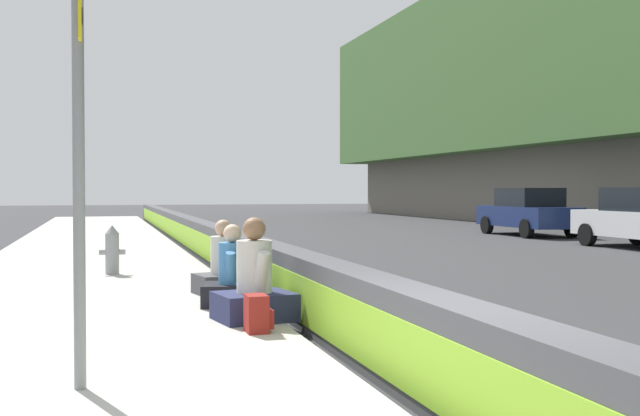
{
  "coord_description": "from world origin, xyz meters",
  "views": [
    {
      "loc": [
        -4.99,
        2.45,
        1.65
      ],
      "look_at": [
        8.23,
        -1.31,
        1.32
      ],
      "focal_mm": 43.44,
      "sensor_mm": 36.0,
      "label": 1
    }
  ],
  "objects_px": {
    "seated_person_foreground": "(254,288)",
    "seated_person_middle": "(233,280)",
    "route_sign_post": "(79,116)",
    "backpack": "(257,314)",
    "parked_car_fourth": "(528,212)",
    "seated_person_rear": "(223,271)",
    "fire_hydrant": "(112,249)"
  },
  "relations": [
    {
      "from": "seated_person_foreground",
      "to": "parked_car_fourth",
      "type": "bearing_deg",
      "value": -39.5
    },
    {
      "from": "route_sign_post",
      "to": "fire_hydrant",
      "type": "bearing_deg",
      "value": -2.42
    },
    {
      "from": "parked_car_fourth",
      "to": "route_sign_post",
      "type": "bearing_deg",
      "value": 141.15
    },
    {
      "from": "route_sign_post",
      "to": "seated_person_foreground",
      "type": "xyz_separation_m",
      "value": [
        2.68,
        -1.86,
        -1.7
      ]
    },
    {
      "from": "parked_car_fourth",
      "to": "backpack",
      "type": "bearing_deg",
      "value": 141.56
    },
    {
      "from": "fire_hydrant",
      "to": "route_sign_post",
      "type": "bearing_deg",
      "value": 177.58
    },
    {
      "from": "fire_hydrant",
      "to": "seated_person_middle",
      "type": "xyz_separation_m",
      "value": [
        -4.29,
        -1.46,
        -0.12
      ]
    },
    {
      "from": "seated_person_middle",
      "to": "route_sign_post",
      "type": "bearing_deg",
      "value": 155.03
    },
    {
      "from": "route_sign_post",
      "to": "fire_hydrant",
      "type": "height_order",
      "value": "route_sign_post"
    },
    {
      "from": "backpack",
      "to": "route_sign_post",
      "type": "bearing_deg",
      "value": 137.79
    },
    {
      "from": "seated_person_rear",
      "to": "parked_car_fourth",
      "type": "distance_m",
      "value": 18.73
    },
    {
      "from": "seated_person_rear",
      "to": "backpack",
      "type": "relative_size",
      "value": 2.69
    },
    {
      "from": "seated_person_rear",
      "to": "backpack",
      "type": "xyz_separation_m",
      "value": [
        -3.11,
        0.11,
        -0.14
      ]
    },
    {
      "from": "route_sign_post",
      "to": "seated_person_middle",
      "type": "xyz_separation_m",
      "value": [
        3.87,
        -1.8,
        -1.74
      ]
    },
    {
      "from": "seated_person_rear",
      "to": "seated_person_middle",
      "type": "bearing_deg",
      "value": 177.13
    },
    {
      "from": "fire_hydrant",
      "to": "seated_person_rear",
      "type": "height_order",
      "value": "seated_person_rear"
    },
    {
      "from": "fire_hydrant",
      "to": "seated_person_rear",
      "type": "xyz_separation_m",
      "value": [
        -3.12,
        -1.51,
        -0.11
      ]
    },
    {
      "from": "seated_person_foreground",
      "to": "parked_car_fourth",
      "type": "distance_m",
      "value": 20.49
    },
    {
      "from": "seated_person_middle",
      "to": "backpack",
      "type": "xyz_separation_m",
      "value": [
        -1.94,
        0.06,
        -0.14
      ]
    },
    {
      "from": "seated_person_rear",
      "to": "backpack",
      "type": "height_order",
      "value": "seated_person_rear"
    },
    {
      "from": "fire_hydrant",
      "to": "backpack",
      "type": "xyz_separation_m",
      "value": [
        -6.23,
        -1.4,
        -0.25
      ]
    },
    {
      "from": "seated_person_middle",
      "to": "backpack",
      "type": "relative_size",
      "value": 2.66
    },
    {
      "from": "fire_hydrant",
      "to": "seated_person_foreground",
      "type": "relative_size",
      "value": 0.74
    },
    {
      "from": "backpack",
      "to": "seated_person_middle",
      "type": "bearing_deg",
      "value": -1.63
    },
    {
      "from": "route_sign_post",
      "to": "seated_person_foreground",
      "type": "bearing_deg",
      "value": -34.76
    },
    {
      "from": "fire_hydrant",
      "to": "seated_person_middle",
      "type": "distance_m",
      "value": 4.53
    },
    {
      "from": "route_sign_post",
      "to": "seated_person_rear",
      "type": "relative_size",
      "value": 3.34
    },
    {
      "from": "seated_person_middle",
      "to": "seated_person_rear",
      "type": "distance_m",
      "value": 1.17
    },
    {
      "from": "fire_hydrant",
      "to": "seated_person_foreground",
      "type": "distance_m",
      "value": 5.69
    },
    {
      "from": "route_sign_post",
      "to": "backpack",
      "type": "bearing_deg",
      "value": -42.21
    },
    {
      "from": "seated_person_foreground",
      "to": "seated_person_middle",
      "type": "distance_m",
      "value": 1.19
    },
    {
      "from": "route_sign_post",
      "to": "seated_person_middle",
      "type": "bearing_deg",
      "value": -24.97
    }
  ]
}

